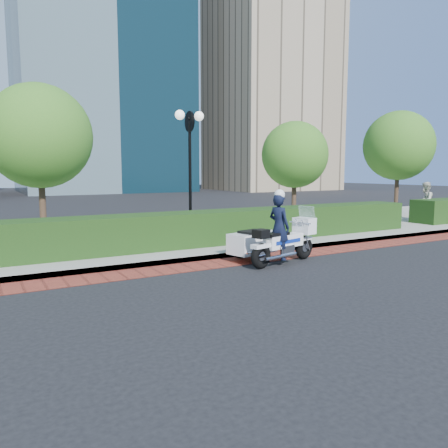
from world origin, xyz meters
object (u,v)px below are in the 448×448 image
lamppost (190,153)px  tree_b (39,136)px  tree_c (295,155)px  tree_d (399,146)px  police_motorcycle (271,237)px  pedestrian (425,201)px

lamppost → tree_b: tree_b is taller
tree_c → tree_d: 6.52m
tree_b → police_motorcycle: (4.81, -5.54, -2.78)m
tree_b → tree_c: tree_b is taller
tree_b → tree_d: size_ratio=0.95×
police_motorcycle → pedestrian: 11.44m
lamppost → pedestrian: (11.23, -0.88, -1.94)m
lamppost → tree_c: tree_c is taller
tree_c → tree_d: (6.50, 0.00, 0.56)m
tree_c → police_motorcycle: bearing=-133.2°
pedestrian → tree_d: bearing=-132.2°
lamppost → tree_b: (-4.50, 1.30, 0.48)m
tree_c → police_motorcycle: 7.96m
tree_b → police_motorcycle: 7.84m
tree_d → tree_c: bearing=-180.0°
pedestrian → lamppost: bearing=-27.2°
police_motorcycle → tree_d: bearing=11.9°
lamppost → tree_b: 4.71m
police_motorcycle → pedestrian: size_ratio=1.35×
police_motorcycle → pedestrian: police_motorcycle is taller
lamppost → tree_c: size_ratio=0.98×
tree_d → police_motorcycle: (-11.69, -5.54, -2.95)m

